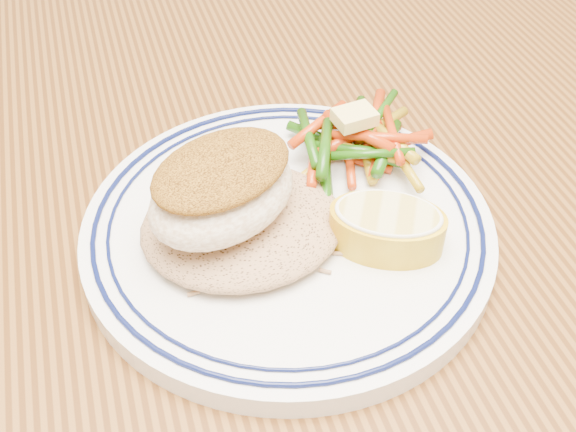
{
  "coord_description": "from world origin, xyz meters",
  "views": [
    {
      "loc": [
        -0.11,
        -0.35,
        1.07
      ],
      "look_at": [
        -0.02,
        -0.05,
        0.77
      ],
      "focal_mm": 45.0,
      "sensor_mm": 36.0,
      "label": 1
    }
  ],
  "objects_px": {
    "dining_table": "(298,281)",
    "vegetable_pile": "(358,144)",
    "lemon_wedge": "(387,227)",
    "fish_fillet": "(222,189)",
    "rice_pilaf": "(243,220)",
    "plate": "(288,229)"
  },
  "relations": [
    {
      "from": "dining_table",
      "to": "fish_fillet",
      "type": "relative_size",
      "value": 13.58
    },
    {
      "from": "rice_pilaf",
      "to": "lemon_wedge",
      "type": "xyz_separation_m",
      "value": [
        0.08,
        -0.03,
        0.0
      ]
    },
    {
      "from": "vegetable_pile",
      "to": "lemon_wedge",
      "type": "height_order",
      "value": "vegetable_pile"
    },
    {
      "from": "dining_table",
      "to": "plate",
      "type": "height_order",
      "value": "plate"
    },
    {
      "from": "rice_pilaf",
      "to": "fish_fillet",
      "type": "bearing_deg",
      "value": -174.5
    },
    {
      "from": "vegetable_pile",
      "to": "fish_fillet",
      "type": "bearing_deg",
      "value": -154.96
    },
    {
      "from": "dining_table",
      "to": "plate",
      "type": "relative_size",
      "value": 6.04
    },
    {
      "from": "rice_pilaf",
      "to": "fish_fillet",
      "type": "relative_size",
      "value": 1.09
    },
    {
      "from": "dining_table",
      "to": "vegetable_pile",
      "type": "bearing_deg",
      "value": -5.48
    },
    {
      "from": "plate",
      "to": "vegetable_pile",
      "type": "height_order",
      "value": "vegetable_pile"
    },
    {
      "from": "vegetable_pile",
      "to": "rice_pilaf",
      "type": "bearing_deg",
      "value": -152.91
    },
    {
      "from": "plate",
      "to": "rice_pilaf",
      "type": "xyz_separation_m",
      "value": [
        -0.03,
        -0.0,
        0.02
      ]
    },
    {
      "from": "fish_fillet",
      "to": "dining_table",
      "type": "bearing_deg",
      "value": 39.31
    },
    {
      "from": "rice_pilaf",
      "to": "dining_table",
      "type": "bearing_deg",
      "value": 44.13
    },
    {
      "from": "fish_fillet",
      "to": "vegetable_pile",
      "type": "xyz_separation_m",
      "value": [
        0.1,
        0.05,
        -0.03
      ]
    },
    {
      "from": "fish_fillet",
      "to": "plate",
      "type": "bearing_deg",
      "value": 4.95
    },
    {
      "from": "dining_table",
      "to": "vegetable_pile",
      "type": "distance_m",
      "value": 0.13
    },
    {
      "from": "plate",
      "to": "rice_pilaf",
      "type": "bearing_deg",
      "value": -175.25
    },
    {
      "from": "fish_fillet",
      "to": "lemon_wedge",
      "type": "bearing_deg",
      "value": -19.34
    },
    {
      "from": "lemon_wedge",
      "to": "rice_pilaf",
      "type": "bearing_deg",
      "value": 157.58
    },
    {
      "from": "plate",
      "to": "vegetable_pile",
      "type": "bearing_deg",
      "value": 35.44
    },
    {
      "from": "plate",
      "to": "vegetable_pile",
      "type": "xyz_separation_m",
      "value": [
        0.06,
        0.04,
        0.02
      ]
    }
  ]
}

